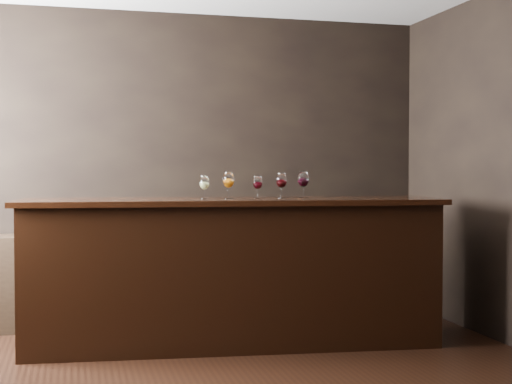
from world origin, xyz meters
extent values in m
cube|color=black|center=(0.00, 2.25, 1.40)|extent=(5.00, 0.02, 2.80)
cube|color=black|center=(0.00, -2.25, 1.40)|extent=(5.00, 0.02, 2.80)
cube|color=black|center=(0.43, 1.07, 0.55)|extent=(3.20, 1.01, 1.10)
cube|color=black|center=(0.43, 1.07, 1.12)|extent=(3.31, 1.10, 0.04)
cube|color=black|center=(-0.64, 2.03, 0.40)|extent=(2.23, 0.40, 0.80)
cylinder|color=white|center=(0.21, 1.10, 1.14)|extent=(0.06, 0.06, 0.00)
cylinder|color=white|center=(0.21, 1.10, 1.18)|extent=(0.01, 0.01, 0.07)
ellipsoid|color=white|center=(0.21, 1.10, 1.27)|extent=(0.08, 0.08, 0.11)
cylinder|color=white|center=(0.21, 1.10, 1.31)|extent=(0.06, 0.06, 0.01)
ellipsoid|color=#D5DC80|center=(0.21, 1.10, 1.25)|extent=(0.06, 0.06, 0.05)
cylinder|color=white|center=(0.40, 1.11, 1.14)|extent=(0.08, 0.08, 0.00)
cylinder|color=white|center=(0.40, 1.11, 1.19)|extent=(0.01, 0.01, 0.08)
ellipsoid|color=white|center=(0.40, 1.11, 1.29)|extent=(0.09, 0.09, 0.13)
cylinder|color=white|center=(0.40, 1.11, 1.34)|extent=(0.07, 0.07, 0.01)
ellipsoid|color=#CD6A09|center=(0.40, 1.11, 1.27)|extent=(0.07, 0.07, 0.06)
cylinder|color=white|center=(0.63, 1.08, 1.14)|extent=(0.06, 0.06, 0.00)
cylinder|color=white|center=(0.63, 1.08, 1.18)|extent=(0.01, 0.01, 0.07)
ellipsoid|color=white|center=(0.63, 1.08, 1.27)|extent=(0.08, 0.08, 0.11)
cylinder|color=white|center=(0.63, 1.08, 1.31)|extent=(0.06, 0.06, 0.01)
ellipsoid|color=black|center=(0.63, 1.08, 1.25)|extent=(0.06, 0.06, 0.05)
cylinder|color=white|center=(0.82, 1.06, 1.14)|extent=(0.07, 0.07, 0.00)
cylinder|color=white|center=(0.82, 1.06, 1.18)|extent=(0.01, 0.01, 0.08)
ellipsoid|color=white|center=(0.82, 1.06, 1.28)|extent=(0.09, 0.09, 0.12)
cylinder|color=white|center=(0.82, 1.06, 1.34)|extent=(0.06, 0.06, 0.01)
ellipsoid|color=black|center=(0.82, 1.06, 1.26)|extent=(0.07, 0.07, 0.06)
cylinder|color=white|center=(1.01, 1.10, 1.14)|extent=(0.08, 0.08, 0.00)
cylinder|color=white|center=(1.01, 1.10, 1.19)|extent=(0.01, 0.01, 0.08)
ellipsoid|color=white|center=(1.01, 1.10, 1.29)|extent=(0.09, 0.09, 0.13)
cylinder|color=white|center=(1.01, 1.10, 1.35)|extent=(0.07, 0.07, 0.01)
ellipsoid|color=black|center=(1.01, 1.10, 1.27)|extent=(0.07, 0.07, 0.06)
camera|label=1|loc=(-0.76, -4.30, 1.38)|focal=50.00mm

